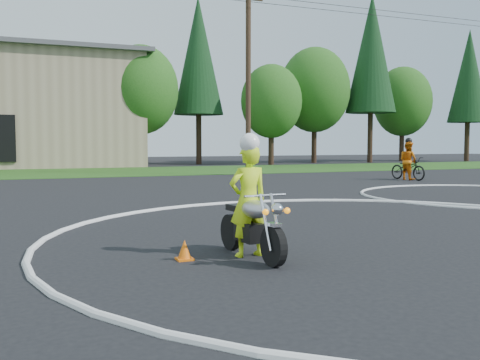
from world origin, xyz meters
name	(u,v)px	position (x,y,z in m)	size (l,w,h in m)	color
grass_strip	(133,171)	(0.00, 27.00, 0.01)	(120.00, 10.00, 0.02)	#1E4714
course_markings	(420,220)	(2.17, 4.35, 0.01)	(19.05, 19.05, 0.12)	silver
primary_motorcycle	(252,226)	(-2.84, 2.18, 0.49)	(0.67, 1.92, 1.01)	black
rider_primary_grp	(248,197)	(-2.85, 2.32, 0.90)	(0.65, 0.46, 1.87)	#D4FF1A
rider_second_grp	(408,165)	(10.54, 14.99, 0.69)	(0.95, 2.11, 1.96)	black
treeline	(294,83)	(14.78, 34.61, 6.62)	(38.20, 8.10, 14.52)	#382619
utility_poles	(248,76)	(5.00, 21.00, 5.20)	(41.60, 1.12, 10.00)	#473321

